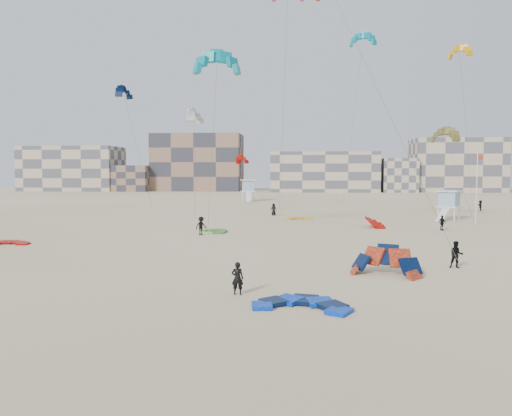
# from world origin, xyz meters

# --- Properties ---
(ground) EXTENTS (320.00, 320.00, 0.00)m
(ground) POSITION_xyz_m (0.00, 0.00, 0.00)
(ground) COLOR beige
(ground) RESTS_ON ground
(kite_ground_blue) EXTENTS (4.62, 4.78, 0.72)m
(kite_ground_blue) POSITION_xyz_m (2.76, -2.69, 0.00)
(kite_ground_blue) COLOR blue
(kite_ground_blue) RESTS_ON ground
(kite_ground_orange) EXTENTS (5.45, 5.38, 4.13)m
(kite_ground_orange) POSITION_xyz_m (7.60, 4.69, 0.00)
(kite_ground_orange) COLOR #F54622
(kite_ground_orange) RESTS_ON ground
(kite_ground_red) EXTENTS (4.63, 4.75, 0.62)m
(kite_ground_red) POSITION_xyz_m (-21.65, 14.36, 0.00)
(kite_ground_red) COLOR #BB0903
(kite_ground_red) RESTS_ON ground
(kite_ground_green) EXTENTS (4.35, 4.30, 0.64)m
(kite_ground_green) POSITION_xyz_m (-5.80, 24.43, 0.00)
(kite_ground_green) COLOR #4B932B
(kite_ground_green) RESTS_ON ground
(kite_ground_red_far) EXTENTS (3.90, 3.73, 3.33)m
(kite_ground_red_far) POSITION_xyz_m (10.91, 30.45, 0.00)
(kite_ground_red_far) COLOR #BB0903
(kite_ground_red_far) RESTS_ON ground
(kite_ground_yellow) EXTENTS (4.02, 4.14, 0.57)m
(kite_ground_yellow) POSITION_xyz_m (2.56, 38.78, 0.00)
(kite_ground_yellow) COLOR gold
(kite_ground_yellow) RESTS_ON ground
(kitesurfer_main) EXTENTS (0.59, 0.39, 1.62)m
(kitesurfer_main) POSITION_xyz_m (-0.36, -0.56, 0.81)
(kitesurfer_main) COLOR black
(kitesurfer_main) RESTS_ON ground
(kitesurfer_b) EXTENTS (0.92, 0.77, 1.70)m
(kitesurfer_b) POSITION_xyz_m (12.42, 7.32, 0.85)
(kitesurfer_b) COLOR black
(kitesurfer_b) RESTS_ON ground
(kitesurfer_c) EXTENTS (1.29, 1.22, 1.75)m
(kitesurfer_c) POSITION_xyz_m (-6.70, 22.13, 0.88)
(kitesurfer_c) COLOR black
(kitesurfer_c) RESTS_ON ground
(kitesurfer_d) EXTENTS (0.77, 0.99, 1.57)m
(kitesurfer_d) POSITION_xyz_m (17.25, 27.94, 0.79)
(kitesurfer_d) COLOR black
(kitesurfer_d) RESTS_ON ground
(kitesurfer_e) EXTENTS (0.90, 0.68, 1.67)m
(kitesurfer_e) POSITION_xyz_m (-0.93, 44.16, 0.83)
(kitesurfer_e) COLOR black
(kitesurfer_e) RESTS_ON ground
(kitesurfer_f) EXTENTS (0.60, 1.53, 1.61)m
(kitesurfer_f) POSITION_xyz_m (30.75, 55.81, 0.81)
(kitesurfer_f) COLOR black
(kitesurfer_f) RESTS_ON ground
(kite_fly_teal_a) EXTENTS (4.92, 5.38, 16.48)m
(kite_fly_teal_a) POSITION_xyz_m (-5.10, 22.32, 15.99)
(kite_fly_teal_a) COLOR #0194A6
(kite_fly_teal_a) RESTS_ON ground
(kite_fly_grey) EXTENTS (4.27, 12.80, 13.34)m
(kite_fly_grey) POSITION_xyz_m (-10.83, 39.12, 13.04)
(kite_fly_grey) COLOR silver
(kite_fly_grey) RESTS_ON ground
(kite_fly_olive) EXTENTS (5.08, 12.77, 10.81)m
(kite_fly_olive) POSITION_xyz_m (20.00, 37.81, 10.31)
(kite_fly_olive) COLOR brown
(kite_fly_olive) RESTS_ON ground
(kite_fly_yellow) EXTENTS (5.37, 4.69, 22.61)m
(kite_fly_yellow) POSITION_xyz_m (24.57, 48.02, 22.48)
(kite_fly_yellow) COLOR gold
(kite_fly_yellow) RESTS_ON ground
(kite_fly_navy) EXTENTS (5.07, 3.91, 17.07)m
(kite_fly_navy) POSITION_xyz_m (-21.82, 43.89, 16.93)
(kite_fly_navy) COLOR #05163F
(kite_fly_navy) RESTS_ON ground
(kite_fly_teal_b) EXTENTS (5.45, 5.49, 27.09)m
(kite_fly_teal_b) POSITION_xyz_m (12.41, 56.90, 26.71)
(kite_fly_teal_b) COLOR #0194A6
(kite_fly_teal_b) RESTS_ON ground
(kite_fly_red) EXTENTS (4.64, 4.69, 8.17)m
(kite_fly_red) POSITION_xyz_m (-7.10, 59.26, 8.00)
(kite_fly_red) COLOR #BB0903
(kite_fly_red) RESTS_ON ground
(lifeguard_tower_near) EXTENTS (3.62, 5.57, 3.70)m
(lifeguard_tower_near) POSITION_xyz_m (21.21, 39.38, 1.83)
(lifeguard_tower_near) COLOR white
(lifeguard_tower_near) RESTS_ON ground
(lifeguard_tower_far) EXTENTS (3.52, 6.27, 4.43)m
(lifeguard_tower_far) POSITION_xyz_m (-7.97, 77.86, 2.20)
(lifeguard_tower_far) COLOR white
(lifeguard_tower_far) RESTS_ON ground
(flagpole) EXTENTS (0.66, 0.10, 8.12)m
(flagpole) POSITION_xyz_m (22.80, 34.43, 4.26)
(flagpole) COLOR white
(flagpole) RESTS_ON ground
(condo_west_a) EXTENTS (30.00, 15.00, 14.00)m
(condo_west_a) POSITION_xyz_m (-70.00, 130.00, 7.00)
(condo_west_a) COLOR #C1AC8D
(condo_west_a) RESTS_ON ground
(condo_west_b) EXTENTS (28.00, 14.00, 18.00)m
(condo_west_b) POSITION_xyz_m (-30.00, 134.00, 9.00)
(condo_west_b) COLOR #886752
(condo_west_b) RESTS_ON ground
(condo_mid) EXTENTS (32.00, 16.00, 12.00)m
(condo_mid) POSITION_xyz_m (10.00, 130.00, 6.00)
(condo_mid) COLOR #C1AC8D
(condo_mid) RESTS_ON ground
(condo_east) EXTENTS (26.00, 14.00, 16.00)m
(condo_east) POSITION_xyz_m (50.00, 132.00, 8.00)
(condo_east) COLOR #C1AC8D
(condo_east) RESTS_ON ground
(condo_fill_left) EXTENTS (12.00, 10.00, 8.00)m
(condo_fill_left) POSITION_xyz_m (-50.00, 128.00, 4.00)
(condo_fill_left) COLOR #886752
(condo_fill_left) RESTS_ON ground
(condo_fill_right) EXTENTS (10.00, 10.00, 10.00)m
(condo_fill_right) POSITION_xyz_m (32.00, 128.00, 5.00)
(condo_fill_right) COLOR #C1AC8D
(condo_fill_right) RESTS_ON ground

